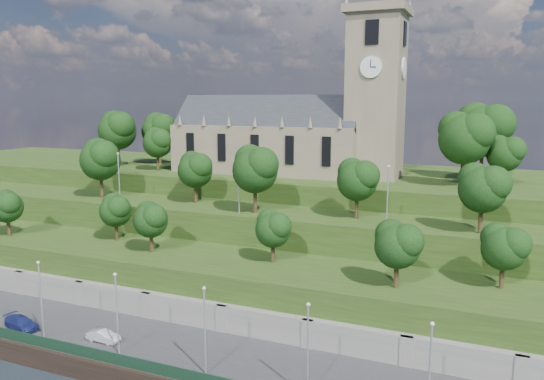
% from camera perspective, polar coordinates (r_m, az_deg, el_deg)
% --- Properties ---
extents(promenade, '(160.00, 12.00, 2.00)m').
position_cam_1_polar(promenade, '(59.71, -12.32, -16.64)').
color(promenade, '#2D2D30').
rests_on(promenade, ground).
extents(quay_wall, '(160.00, 0.50, 2.20)m').
position_cam_1_polar(quay_wall, '(55.42, -16.11, -18.89)').
color(quay_wall, black).
rests_on(quay_wall, ground).
extents(fence, '(160.00, 0.10, 1.20)m').
position_cam_1_polar(fence, '(55.18, -15.74, -17.25)').
color(fence, '#163321').
rests_on(fence, promenade).
extents(retaining_wall, '(160.00, 2.10, 5.00)m').
position_cam_1_polar(retaining_wall, '(63.59, -9.21, -13.36)').
color(retaining_wall, slate).
rests_on(retaining_wall, ground).
extents(embankment_lower, '(160.00, 12.00, 8.00)m').
position_cam_1_polar(embankment_lower, '(67.85, -6.51, -10.43)').
color(embankment_lower, '#243B13').
rests_on(embankment_lower, ground).
extents(embankment_upper, '(160.00, 10.00, 12.00)m').
position_cam_1_polar(embankment_upper, '(76.52, -2.50, -6.45)').
color(embankment_upper, '#243B13').
rests_on(embankment_upper, ground).
extents(hilltop, '(160.00, 32.00, 15.00)m').
position_cam_1_polar(hilltop, '(95.00, 2.90, -2.33)').
color(hilltop, '#243B13').
rests_on(hilltop, ground).
extents(church, '(38.60, 12.35, 27.60)m').
position_cam_1_polar(church, '(89.00, 2.58, 6.63)').
color(church, '#6E624D').
rests_on(church, hilltop).
extents(trees_lower, '(69.86, 8.64, 7.09)m').
position_cam_1_polar(trees_lower, '(64.17, -4.72, -3.61)').
color(trees_lower, '#2F2312').
rests_on(trees_lower, embankment_lower).
extents(trees_upper, '(62.10, 8.70, 9.37)m').
position_cam_1_polar(trees_upper, '(73.10, -2.69, 2.31)').
color(trees_upper, '#2F2312').
rests_on(trees_upper, embankment_upper).
extents(trees_hilltop, '(72.26, 16.50, 11.89)m').
position_cam_1_polar(trees_hilltop, '(87.29, 4.51, 6.25)').
color(trees_hilltop, '#2F2312').
rests_on(trees_hilltop, hilltop).
extents(lamp_posts_promenade, '(60.36, 0.36, 8.54)m').
position_cam_1_polar(lamp_posts_promenade, '(55.94, -16.36, -12.09)').
color(lamp_posts_promenade, '#B2B2B7').
rests_on(lamp_posts_promenade, promenade).
extents(lamp_posts_upper, '(40.36, 0.36, 7.55)m').
position_cam_1_polar(lamp_posts_upper, '(71.63, -3.58, 0.93)').
color(lamp_posts_upper, '#B2B2B7').
rests_on(lamp_posts_upper, embankment_upper).
extents(car_middle, '(3.77, 1.35, 1.24)m').
position_cam_1_polar(car_middle, '(60.76, -17.68, -14.73)').
color(car_middle, '#9E9DA2').
rests_on(car_middle, promenade).
extents(car_right, '(5.02, 2.87, 1.37)m').
position_cam_1_polar(car_right, '(67.07, -25.36, -12.79)').
color(car_right, navy).
rests_on(car_right, promenade).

